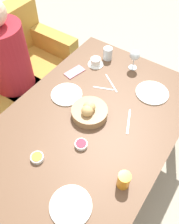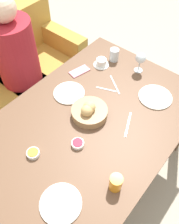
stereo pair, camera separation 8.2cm
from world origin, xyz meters
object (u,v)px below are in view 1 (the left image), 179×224
(fork_silver, at_px, (129,121))
(plate_near_right, at_px, (152,93))
(coffee_cup, at_px, (96,62))
(seated_person, at_px, (13,75))
(jam_bowl_honey, at_px, (37,158))
(wine_glass, at_px, (135,56))
(jam_bowl_berry, at_px, (81,144))
(bread_basket, at_px, (89,111))
(plate_near_left, at_px, (71,206))
(cell_phone, at_px, (75,72))
(juice_glass, at_px, (124,180))
(spoon_coffee, at_px, (103,88))
(knife_silver, at_px, (111,83))
(water_tumbler, at_px, (108,53))
(plate_far_center, at_px, (67,94))

(fork_silver, bearing_deg, plate_near_right, -2.95)
(plate_near_right, distance_m, coffee_cup, 0.49)
(seated_person, distance_m, jam_bowl_honey, 1.05)
(wine_glass, xyz_separation_m, jam_bowl_berry, (-0.77, -0.08, -0.10))
(bread_basket, bearing_deg, plate_near_left, -154.40)
(jam_bowl_berry, height_order, cell_phone, jam_bowl_berry)
(juice_glass, bearing_deg, spoon_coffee, 40.91)
(seated_person, height_order, plate_near_left, seated_person)
(wine_glass, relative_size, jam_bowl_honey, 2.11)
(bread_basket, distance_m, jam_bowl_berry, 0.23)
(coffee_cup, relative_size, jam_bowl_honey, 1.62)
(jam_bowl_honey, relative_size, knife_silver, 0.45)
(plate_near_right, relative_size, jam_bowl_berry, 3.06)
(plate_near_left, distance_m, coffee_cup, 1.07)
(water_tumbler, bearing_deg, wine_glass, -85.88)
(seated_person, distance_m, plate_near_left, 1.36)
(jam_bowl_honey, bearing_deg, wine_glass, -4.26)
(plate_near_right, xyz_separation_m, fork_silver, (-0.30, 0.02, -0.00))
(cell_phone, bearing_deg, plate_near_right, -76.71)
(jam_bowl_berry, bearing_deg, jam_bowl_honey, 143.89)
(plate_near_left, bearing_deg, cell_phone, 35.79)
(spoon_coffee, bearing_deg, knife_silver, -13.57)
(juice_glass, distance_m, jam_bowl_berry, 0.32)
(jam_bowl_honey, height_order, spoon_coffee, jam_bowl_honey)
(plate_near_right, bearing_deg, fork_silver, 177.05)
(plate_near_right, height_order, jam_bowl_berry, jam_bowl_berry)
(cell_phone, bearing_deg, water_tumbler, -22.65)
(plate_near_left, distance_m, fork_silver, 0.62)
(jam_bowl_berry, bearing_deg, knife_silver, 13.07)
(water_tumbler, height_order, cell_phone, water_tumbler)
(spoon_coffee, bearing_deg, coffee_cup, 45.80)
(spoon_coffee, distance_m, cell_phone, 0.27)
(seated_person, distance_m, bread_basket, 0.97)
(plate_near_right, height_order, wine_glass, wine_glass)
(jam_bowl_berry, bearing_deg, coffee_cup, 27.13)
(plate_near_right, height_order, juice_glass, juice_glass)
(juice_glass, relative_size, coffee_cup, 0.86)
(plate_near_right, bearing_deg, cell_phone, 103.29)
(plate_near_left, xyz_separation_m, plate_near_right, (0.92, 0.00, 0.00))
(wine_glass, distance_m, jam_bowl_berry, 0.78)
(wine_glass, relative_size, spoon_coffee, 1.13)
(jam_bowl_honey, bearing_deg, plate_far_center, 19.29)
(bread_basket, bearing_deg, knife_silver, 6.28)
(coffee_cup, bearing_deg, plate_near_right, -93.32)
(bread_basket, height_order, coffee_cup, bread_basket)
(plate_far_center, xyz_separation_m, jam_bowl_berry, (-0.27, -0.32, 0.01))
(fork_silver, bearing_deg, coffee_cup, 54.79)
(bread_basket, xyz_separation_m, knife_silver, (0.33, 0.04, -0.04))
(water_tumbler, bearing_deg, jam_bowl_honey, -171.57)
(bread_basket, distance_m, cell_phone, 0.42)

